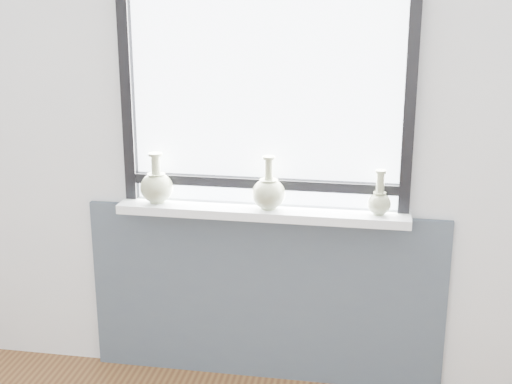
% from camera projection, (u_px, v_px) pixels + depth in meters
% --- Properties ---
extents(back_wall, '(3.60, 0.02, 2.60)m').
position_uv_depth(back_wall, '(266.00, 116.00, 3.19)').
color(back_wall, silver).
rests_on(back_wall, ground).
extents(apron_panel, '(1.70, 0.03, 0.86)m').
position_uv_depth(apron_panel, '(264.00, 296.00, 3.41)').
color(apron_panel, '#3F4C57').
rests_on(apron_panel, ground).
extents(windowsill, '(1.32, 0.18, 0.04)m').
position_uv_depth(windowsill, '(262.00, 212.00, 3.21)').
color(windowsill, white).
rests_on(windowsill, apron_panel).
extents(window, '(1.30, 0.06, 1.05)m').
position_uv_depth(window, '(265.00, 85.00, 3.11)').
color(window, black).
rests_on(window, windowsill).
extents(vase_a, '(0.15, 0.15, 0.23)m').
position_uv_depth(vase_a, '(157.00, 186.00, 3.26)').
color(vase_a, '#9DA47F').
rests_on(vase_a, windowsill).
extents(vase_b, '(0.15, 0.15, 0.24)m').
position_uv_depth(vase_b, '(269.00, 192.00, 3.17)').
color(vase_b, '#9DA47F').
rests_on(vase_b, windowsill).
extents(vase_c, '(0.10, 0.10, 0.20)m').
position_uv_depth(vase_c, '(379.00, 201.00, 3.10)').
color(vase_c, '#9DA47F').
rests_on(vase_c, windowsill).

